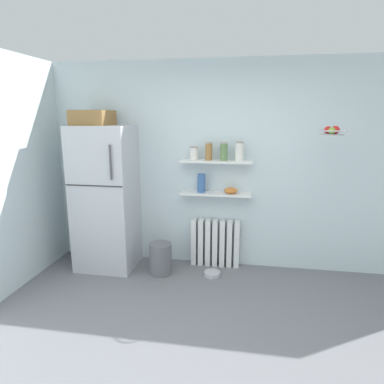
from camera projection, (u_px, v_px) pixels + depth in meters
ground_plane at (205, 331)px, 3.12m from camera, size 7.04×7.04×0.00m
back_wall at (222, 166)px, 4.33m from camera, size 7.04×0.10×2.60m
refrigerator at (105, 195)px, 4.29m from camera, size 0.72×0.66×1.99m
radiator at (215, 243)px, 4.43m from camera, size 0.62×0.12×0.61m
wall_shelf_lower at (216, 194)px, 4.25m from camera, size 0.88×0.22×0.02m
wall_shelf_upper at (216, 161)px, 4.16m from camera, size 0.88×0.22×0.02m
storage_jar_0 at (194, 153)px, 4.19m from camera, size 0.10×0.10×0.17m
storage_jar_1 at (209, 151)px, 4.15m from camera, size 0.08×0.08×0.22m
storage_jar_2 at (224, 151)px, 4.12m from camera, size 0.09×0.09×0.22m
storage_jar_3 at (239, 151)px, 4.09m from camera, size 0.10×0.10×0.23m
vase at (201, 183)px, 4.26m from camera, size 0.10×0.10×0.23m
shelf_bowl at (231, 190)px, 4.21m from camera, size 0.16×0.16×0.07m
trash_bin at (161, 258)px, 4.22m from camera, size 0.28×0.28×0.39m
pet_food_bowl at (212, 274)px, 4.19m from camera, size 0.20×0.20×0.05m
hanging_fruit_basket at (332, 131)px, 3.54m from camera, size 0.29×0.29×0.10m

